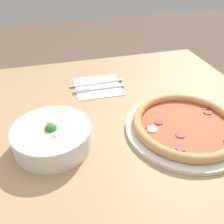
# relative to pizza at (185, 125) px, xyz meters

# --- Properties ---
(dining_table) EXTENTS (1.02, 1.04, 0.74)m
(dining_table) POSITION_rel_pizza_xyz_m (0.07, 0.18, -0.12)
(dining_table) COLOR tan
(dining_table) RESTS_ON ground_plane
(pizza) EXTENTS (0.35, 0.35, 0.04)m
(pizza) POSITION_rel_pizza_xyz_m (0.00, 0.00, 0.00)
(pizza) COLOR white
(pizza) RESTS_ON dining_table
(bowl) EXTENTS (0.21, 0.21, 0.08)m
(bowl) POSITION_rel_pizza_xyz_m (0.03, 0.38, 0.02)
(bowl) COLOR white
(bowl) RESTS_ON dining_table
(napkin) EXTENTS (0.17, 0.17, 0.00)m
(napkin) POSITION_rel_pizza_xyz_m (0.32, 0.19, -0.02)
(napkin) COLOR white
(napkin) RESTS_ON dining_table
(fork) EXTENTS (0.02, 0.19, 0.00)m
(fork) POSITION_rel_pizza_xyz_m (0.30, 0.19, -0.01)
(fork) COLOR silver
(fork) RESTS_ON napkin
(knife) EXTENTS (0.02, 0.21, 0.01)m
(knife) POSITION_rel_pizza_xyz_m (0.34, 0.18, -0.01)
(knife) COLOR silver
(knife) RESTS_ON napkin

